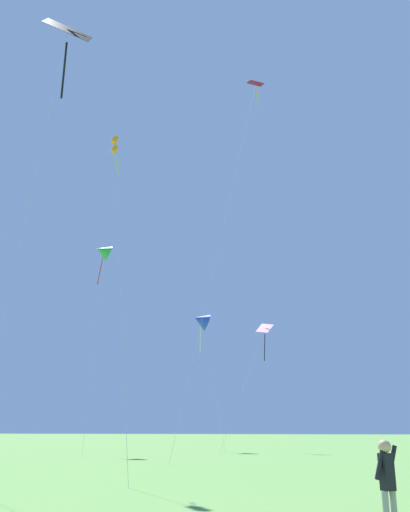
# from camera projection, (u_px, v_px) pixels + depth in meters

# --- Properties ---
(kite_red_high) EXTENTS (3.91, 12.30, 29.46)m
(kite_red_high) POSITION_uv_depth(u_px,v_px,m) (252.00, 103.00, 45.03)
(kite_red_high) COLOR red
(kite_red_high) RESTS_ON ground_plane
(kite_orange_box) EXTENTS (3.86, 6.15, 15.47)m
(kite_orange_box) POSITION_uv_depth(u_px,v_px,m) (115.00, 151.00, 27.44)
(kite_orange_box) COLOR orange
(kite_orange_box) RESTS_ON ground_plane
(kite_black_large) EXTENTS (2.54, 7.26, 21.93)m
(kite_black_large) POSITION_uv_depth(u_px,v_px,m) (66.00, 46.00, 28.25)
(kite_black_large) COLOR black
(kite_black_large) RESTS_ON ground_plane
(kite_green_small) EXTENTS (4.88, 10.98, 17.38)m
(kite_green_small) POSITION_uv_depth(u_px,v_px,m) (103.00, 251.00, 49.38)
(kite_green_small) COLOR green
(kite_green_small) RESTS_ON ground_plane
(kite_blue_delta) EXTENTS (5.04, 9.27, 12.17)m
(kite_blue_delta) POSITION_uv_depth(u_px,v_px,m) (201.00, 320.00, 51.72)
(kite_blue_delta) COLOR blue
(kite_blue_delta) RESTS_ON ground_plane
(kite_purple_streamer) EXTENTS (3.60, 6.46, 10.56)m
(kite_purple_streamer) POSITION_uv_depth(u_px,v_px,m) (264.00, 336.00, 48.55)
(kite_purple_streamer) COLOR purple
(kite_purple_streamer) RESTS_ON ground_plane
(person_in_blue_jacket) EXTENTS (0.44, 0.36, 1.53)m
(person_in_blue_jacket) POSITION_uv_depth(u_px,v_px,m) (387.00, 480.00, 9.07)
(person_in_blue_jacket) COLOR gray
(person_in_blue_jacket) RESTS_ON ground_plane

